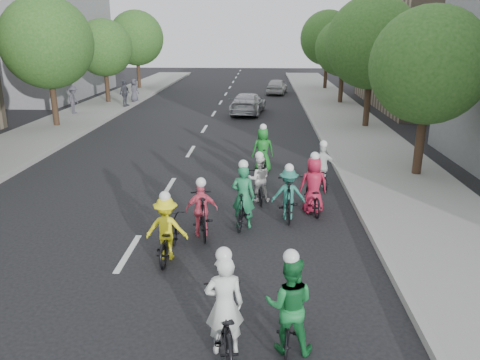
# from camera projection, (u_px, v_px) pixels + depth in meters

# --- Properties ---
(ground) EXTENTS (120.00, 120.00, 0.00)m
(ground) POSITION_uv_depth(u_px,v_px,m) (128.00, 253.00, 11.22)
(ground) COLOR black
(ground) RESTS_ON ground
(sidewalk_left) EXTENTS (4.00, 80.00, 0.15)m
(sidewalk_left) POSITION_uv_depth(u_px,v_px,m) (15.00, 148.00, 21.09)
(sidewalk_left) COLOR gray
(sidewalk_left) RESTS_ON ground
(curb_left) EXTENTS (0.18, 80.00, 0.18)m
(curb_left) POSITION_uv_depth(u_px,v_px,m) (57.00, 148.00, 20.99)
(curb_left) COLOR #999993
(curb_left) RESTS_ON ground
(sidewalk_right) EXTENTS (4.00, 80.00, 0.15)m
(sidewalk_right) POSITION_uv_depth(u_px,v_px,m) (373.00, 152.00, 20.34)
(sidewalk_right) COLOR gray
(sidewalk_right) RESTS_ON ground
(curb_right) EXTENTS (0.18, 80.00, 0.18)m
(curb_right) POSITION_uv_depth(u_px,v_px,m) (328.00, 151.00, 20.43)
(curb_right) COLOR #999993
(curb_right) RESTS_ON ground
(bldg_sw) EXTENTS (10.00, 14.00, 8.00)m
(bldg_sw) POSITION_uv_depth(u_px,v_px,m) (24.00, 46.00, 37.41)
(bldg_sw) COLOR slate
(bldg_sw) RESTS_ON ground
(bldg_se) EXTENTS (10.00, 14.00, 8.00)m
(bldg_se) POSITION_uv_depth(u_px,v_px,m) (451.00, 48.00, 32.10)
(bldg_se) COLOR gray
(bldg_se) RESTS_ON ground
(tree_l_3) EXTENTS (4.80, 4.80, 6.93)m
(tree_l_3) POSITION_uv_depth(u_px,v_px,m) (47.00, 43.00, 24.51)
(tree_l_3) COLOR black
(tree_l_3) RESTS_ON ground
(tree_l_4) EXTENTS (4.00, 4.00, 5.97)m
(tree_l_4) POSITION_uv_depth(u_px,v_px,m) (104.00, 48.00, 33.24)
(tree_l_4) COLOR black
(tree_l_4) RESTS_ON ground
(tree_l_5) EXTENTS (4.80, 4.80, 6.93)m
(tree_l_5) POSITION_uv_depth(u_px,v_px,m) (136.00, 38.00, 41.64)
(tree_l_5) COLOR black
(tree_l_5) RESTS_ON ground
(tree_r_0) EXTENTS (4.00, 4.00, 5.97)m
(tree_r_0) POSITION_uv_depth(u_px,v_px,m) (429.00, 66.00, 15.89)
(tree_r_0) COLOR black
(tree_r_0) RESTS_ON ground
(tree_r_1) EXTENTS (4.80, 4.80, 6.93)m
(tree_r_1) POSITION_uv_depth(u_px,v_px,m) (372.00, 43.00, 24.28)
(tree_r_1) COLOR black
(tree_r_1) RESTS_ON ground
(tree_r_2) EXTENTS (4.00, 4.00, 5.97)m
(tree_r_2) POSITION_uv_depth(u_px,v_px,m) (343.00, 48.00, 33.02)
(tree_r_2) COLOR black
(tree_r_2) RESTS_ON ground
(tree_r_3) EXTENTS (4.80, 4.80, 6.93)m
(tree_r_3) POSITION_uv_depth(u_px,v_px,m) (327.00, 38.00, 41.41)
(tree_r_3) COLOR black
(tree_r_3) RESTS_ON ground
(cyclist_0) EXTENTS (0.94, 1.92, 1.90)m
(cyclist_0) POSITION_uv_depth(u_px,v_px,m) (225.00, 317.00, 7.67)
(cyclist_0) COLOR black
(cyclist_0) RESTS_ON ground
(cyclist_1) EXTENTS (0.88, 1.52, 1.83)m
(cyclist_1) POSITION_uv_depth(u_px,v_px,m) (289.00, 311.00, 7.67)
(cyclist_1) COLOR black
(cyclist_1) RESTS_ON ground
(cyclist_2) EXTENTS (0.98, 1.82, 1.66)m
(cyclist_2) POSITION_uv_depth(u_px,v_px,m) (167.00, 233.00, 10.85)
(cyclist_2) COLOR black
(cyclist_2) RESTS_ON ground
(cyclist_3) EXTENTS (0.89, 1.92, 1.58)m
(cyclist_3) POSITION_uv_depth(u_px,v_px,m) (202.00, 212.00, 12.08)
(cyclist_3) COLOR black
(cyclist_3) RESTS_ON ground
(cyclist_4) EXTENTS (0.87, 1.84, 1.82)m
(cyclist_4) POSITION_uv_depth(u_px,v_px,m) (313.00, 191.00, 13.65)
(cyclist_4) COLOR black
(cyclist_4) RESTS_ON ground
(cyclist_5) EXTENTS (0.70, 1.71, 1.89)m
(cyclist_5) POSITION_uv_depth(u_px,v_px,m) (243.00, 203.00, 12.61)
(cyclist_5) COLOR black
(cyclist_5) RESTS_ON ground
(cyclist_6) EXTENTS (0.75, 1.70, 1.59)m
(cyclist_6) POSITION_uv_depth(u_px,v_px,m) (259.00, 183.00, 14.58)
(cyclist_6) COLOR black
(cyclist_6) RESTS_ON ground
(cyclist_7) EXTENTS (0.95, 1.90, 1.62)m
(cyclist_7) POSITION_uv_depth(u_px,v_px,m) (288.00, 196.00, 13.18)
(cyclist_7) COLOR black
(cyclist_7) RESTS_ON ground
(cyclist_8) EXTENTS (0.92, 1.58, 1.66)m
(cyclist_8) POSITION_uv_depth(u_px,v_px,m) (322.00, 171.00, 15.78)
(cyclist_8) COLOR black
(cyclist_8) RESTS_ON ground
(cyclist_9) EXTENTS (0.90, 1.53, 1.82)m
(cyclist_9) POSITION_uv_depth(u_px,v_px,m) (263.00, 153.00, 17.65)
(cyclist_9) COLOR black
(cyclist_9) RESTS_ON ground
(follow_car_lead) EXTENTS (2.43, 4.78, 1.33)m
(follow_car_lead) POSITION_uv_depth(u_px,v_px,m) (248.00, 103.00, 30.05)
(follow_car_lead) COLOR #B8B8BD
(follow_car_lead) RESTS_ON ground
(follow_car_trail) EXTENTS (2.04, 3.95, 1.28)m
(follow_car_trail) POSITION_uv_depth(u_px,v_px,m) (277.00, 86.00, 39.64)
(follow_car_trail) COLOR silver
(follow_car_trail) RESTS_ON ground
(spectator_0) EXTENTS (0.66, 1.12, 1.71)m
(spectator_0) POSITION_uv_depth(u_px,v_px,m) (74.00, 100.00, 29.19)
(spectator_0) COLOR #4A4854
(spectator_0) RESTS_ON sidewalk_left
(spectator_1) EXTENTS (0.73, 1.13, 1.79)m
(spectator_1) POSITION_uv_depth(u_px,v_px,m) (125.00, 93.00, 31.98)
(spectator_1) COLOR #4B4C58
(spectator_1) RESTS_ON sidewalk_left
(spectator_2) EXTENTS (0.76, 0.93, 1.63)m
(spectator_2) POSITION_uv_depth(u_px,v_px,m) (134.00, 90.00, 34.35)
(spectator_2) COLOR #494854
(spectator_2) RESTS_ON sidewalk_left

